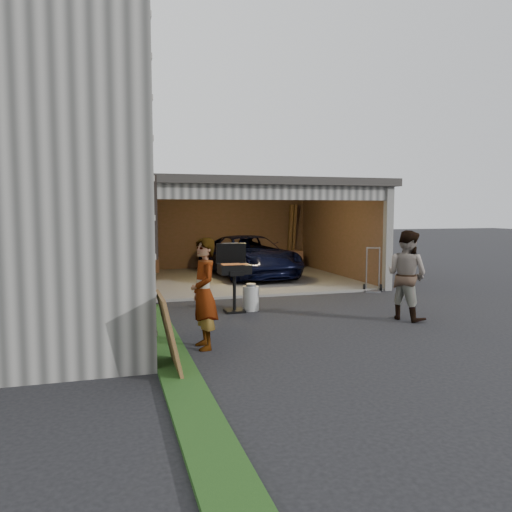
{
  "coord_description": "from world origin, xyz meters",
  "views": [
    {
      "loc": [
        -3.06,
        -7.85,
        2.1
      ],
      "look_at": [
        -0.14,
        1.98,
        1.15
      ],
      "focal_mm": 35.0,
      "sensor_mm": 36.0,
      "label": 1
    }
  ],
  "objects_px": {
    "propane_tank": "(251,298)",
    "plywood_panel": "(169,334)",
    "woman": "(204,294)",
    "minivan": "(249,258)",
    "hand_truck": "(373,283)",
    "bbq_grill": "(234,272)",
    "man": "(407,275)"
  },
  "relations": [
    {
      "from": "woman",
      "to": "propane_tank",
      "type": "relative_size",
      "value": 3.31
    },
    {
      "from": "propane_tank",
      "to": "hand_truck",
      "type": "distance_m",
      "value": 3.93
    },
    {
      "from": "bbq_grill",
      "to": "plywood_panel",
      "type": "xyz_separation_m",
      "value": [
        -1.74,
        -3.54,
        -0.32
      ]
    },
    {
      "from": "woman",
      "to": "plywood_panel",
      "type": "distance_m",
      "value": 1.23
    },
    {
      "from": "woman",
      "to": "plywood_panel",
      "type": "xyz_separation_m",
      "value": [
        -0.64,
        -1.0,
        -0.33
      ]
    },
    {
      "from": "propane_tank",
      "to": "plywood_panel",
      "type": "height_order",
      "value": "plywood_panel"
    },
    {
      "from": "woman",
      "to": "bbq_grill",
      "type": "relative_size",
      "value": 1.2
    },
    {
      "from": "man",
      "to": "hand_truck",
      "type": "bearing_deg",
      "value": -42.28
    },
    {
      "from": "propane_tank",
      "to": "woman",
      "type": "bearing_deg",
      "value": -119.85
    },
    {
      "from": "woman",
      "to": "man",
      "type": "xyz_separation_m",
      "value": [
        4.09,
        0.89,
        0.01
      ]
    },
    {
      "from": "minivan",
      "to": "propane_tank",
      "type": "xyz_separation_m",
      "value": [
        -1.31,
        -4.84,
        -0.37
      ]
    },
    {
      "from": "bbq_grill",
      "to": "propane_tank",
      "type": "distance_m",
      "value": 0.69
    },
    {
      "from": "minivan",
      "to": "woman",
      "type": "height_order",
      "value": "woman"
    },
    {
      "from": "woman",
      "to": "propane_tank",
      "type": "distance_m",
      "value": 3.01
    },
    {
      "from": "minivan",
      "to": "hand_truck",
      "type": "distance_m",
      "value": 4.18
    },
    {
      "from": "minivan",
      "to": "hand_truck",
      "type": "bearing_deg",
      "value": -62.2
    },
    {
      "from": "bbq_grill",
      "to": "hand_truck",
      "type": "height_order",
      "value": "bbq_grill"
    },
    {
      "from": "minivan",
      "to": "plywood_panel",
      "type": "xyz_separation_m",
      "value": [
        -3.42,
        -8.4,
        -0.11
      ]
    },
    {
      "from": "woman",
      "to": "minivan",
      "type": "bearing_deg",
      "value": 154.41
    },
    {
      "from": "hand_truck",
      "to": "man",
      "type": "bearing_deg",
      "value": -85.36
    },
    {
      "from": "man",
      "to": "propane_tank",
      "type": "xyz_separation_m",
      "value": [
        -2.63,
        1.66,
        -0.6
      ]
    },
    {
      "from": "minivan",
      "to": "bbq_grill",
      "type": "xyz_separation_m",
      "value": [
        -1.68,
        -4.86,
        0.21
      ]
    },
    {
      "from": "bbq_grill",
      "to": "hand_truck",
      "type": "relative_size",
      "value": 1.22
    },
    {
      "from": "minivan",
      "to": "bbq_grill",
      "type": "relative_size",
      "value": 3.18
    },
    {
      "from": "man",
      "to": "woman",
      "type": "bearing_deg",
      "value": 78.74
    },
    {
      "from": "minivan",
      "to": "hand_truck",
      "type": "height_order",
      "value": "minivan"
    },
    {
      "from": "minivan",
      "to": "plywood_panel",
      "type": "height_order",
      "value": "minivan"
    },
    {
      "from": "minivan",
      "to": "woman",
      "type": "bearing_deg",
      "value": -117.29
    },
    {
      "from": "man",
      "to": "hand_truck",
      "type": "relative_size",
      "value": 1.49
    },
    {
      "from": "minivan",
      "to": "plywood_panel",
      "type": "relative_size",
      "value": 4.32
    },
    {
      "from": "woman",
      "to": "propane_tank",
      "type": "bearing_deg",
      "value": 145.13
    },
    {
      "from": "minivan",
      "to": "bbq_grill",
      "type": "distance_m",
      "value": 5.15
    }
  ]
}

